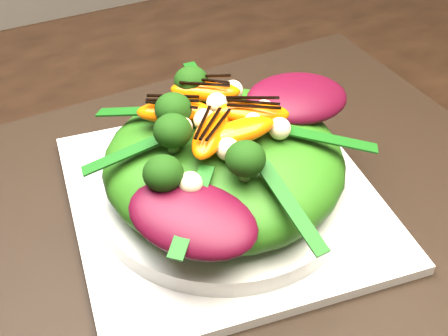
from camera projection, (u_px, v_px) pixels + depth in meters
name	position (u px, v px, depth m)	size (l,w,h in m)	color
dining_table	(424.00, 179.00, 0.58)	(1.60, 0.90, 0.75)	black
placemat	(224.00, 205.00, 0.52)	(0.55, 0.42, 0.00)	black
plate_base	(224.00, 199.00, 0.52)	(0.25, 0.25, 0.01)	silver
salad_bowl	(224.00, 188.00, 0.51)	(0.22, 0.22, 0.02)	silver
lettuce_mound	(224.00, 162.00, 0.49)	(0.20, 0.20, 0.07)	#2B6312
radicchio_leaf	(298.00, 98.00, 0.51)	(0.09, 0.06, 0.02)	#3C0615
orange_segment	(218.00, 107.00, 0.48)	(0.06, 0.02, 0.02)	#F05103
broccoli_floret	(147.00, 112.00, 0.46)	(0.04, 0.04, 0.04)	#153609
macadamia_nut	(276.00, 138.00, 0.45)	(0.02, 0.02, 0.02)	beige
balsamic_drizzle	(218.00, 98.00, 0.47)	(0.04, 0.00, 0.00)	black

